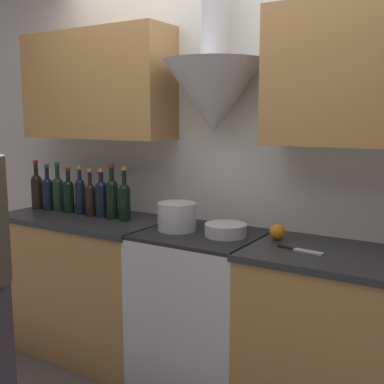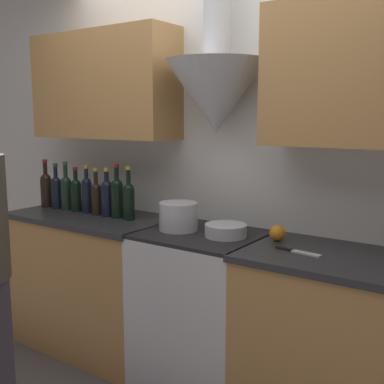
{
  "view_description": "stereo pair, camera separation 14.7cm",
  "coord_description": "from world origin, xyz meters",
  "px_view_note": "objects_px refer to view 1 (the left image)",
  "views": [
    {
      "loc": [
        1.36,
        -1.97,
        1.6
      ],
      "look_at": [
        0.0,
        0.24,
        1.19
      ],
      "focal_mm": 45.0,
      "sensor_mm": 36.0,
      "label": 1
    },
    {
      "loc": [
        1.49,
        -1.89,
        1.6
      ],
      "look_at": [
        0.0,
        0.24,
        1.19
      ],
      "focal_mm": 45.0,
      "sensor_mm": 36.0,
      "label": 2
    }
  ],
  "objects_px": {
    "wine_bottle_5": "(90,198)",
    "wine_bottle_7": "(112,197)",
    "orange_fruit": "(277,232)",
    "wine_bottle_8": "(125,200)",
    "wine_bottle_1": "(48,192)",
    "stock_pot": "(177,216)",
    "stove_range": "(201,310)",
    "wine_bottle_6": "(101,197)",
    "wine_bottle_2": "(58,192)",
    "wine_bottle_3": "(69,194)",
    "mixing_bowl": "(226,230)",
    "wine_bottle_4": "(80,194)",
    "wine_bottle_0": "(37,189)"
  },
  "relations": [
    {
      "from": "wine_bottle_7",
      "to": "stove_range",
      "type": "bearing_deg",
      "value": -2.37
    },
    {
      "from": "wine_bottle_2",
      "to": "mixing_bowl",
      "type": "xyz_separation_m",
      "value": [
        1.34,
        -0.02,
        -0.1
      ]
    },
    {
      "from": "wine_bottle_6",
      "to": "mixing_bowl",
      "type": "bearing_deg",
      "value": -1.37
    },
    {
      "from": "wine_bottle_5",
      "to": "wine_bottle_7",
      "type": "height_order",
      "value": "wine_bottle_7"
    },
    {
      "from": "wine_bottle_1",
      "to": "wine_bottle_7",
      "type": "distance_m",
      "value": 0.59
    },
    {
      "from": "orange_fruit",
      "to": "wine_bottle_8",
      "type": "bearing_deg",
      "value": -176.65
    },
    {
      "from": "wine_bottle_3",
      "to": "stock_pot",
      "type": "bearing_deg",
      "value": -2.74
    },
    {
      "from": "wine_bottle_3",
      "to": "orange_fruit",
      "type": "xyz_separation_m",
      "value": [
        1.51,
        0.06,
        -0.08
      ]
    },
    {
      "from": "wine_bottle_2",
      "to": "wine_bottle_6",
      "type": "relative_size",
      "value": 1.06
    },
    {
      "from": "wine_bottle_6",
      "to": "mixing_bowl",
      "type": "distance_m",
      "value": 0.94
    },
    {
      "from": "orange_fruit",
      "to": "stove_range",
      "type": "bearing_deg",
      "value": -169.12
    },
    {
      "from": "stove_range",
      "to": "wine_bottle_6",
      "type": "xyz_separation_m",
      "value": [
        -0.78,
        0.03,
        0.6
      ]
    },
    {
      "from": "wine_bottle_0",
      "to": "wine_bottle_4",
      "type": "height_order",
      "value": "wine_bottle_0"
    },
    {
      "from": "wine_bottle_2",
      "to": "wine_bottle_4",
      "type": "bearing_deg",
      "value": -0.76
    },
    {
      "from": "stock_pot",
      "to": "wine_bottle_3",
      "type": "bearing_deg",
      "value": 177.26
    },
    {
      "from": "wine_bottle_0",
      "to": "wine_bottle_8",
      "type": "bearing_deg",
      "value": 0.96
    },
    {
      "from": "stock_pot",
      "to": "mixing_bowl",
      "type": "relative_size",
      "value": 0.97
    },
    {
      "from": "wine_bottle_6",
      "to": "mixing_bowl",
      "type": "xyz_separation_m",
      "value": [
        0.93,
        -0.02,
        -0.1
      ]
    },
    {
      "from": "stove_range",
      "to": "wine_bottle_2",
      "type": "xyz_separation_m",
      "value": [
        -1.19,
        0.03,
        0.6
      ]
    },
    {
      "from": "wine_bottle_5",
      "to": "wine_bottle_7",
      "type": "relative_size",
      "value": 0.9
    },
    {
      "from": "wine_bottle_0",
      "to": "stock_pot",
      "type": "xyz_separation_m",
      "value": [
        1.23,
        -0.03,
        -0.06
      ]
    },
    {
      "from": "wine_bottle_6",
      "to": "wine_bottle_8",
      "type": "relative_size",
      "value": 0.93
    },
    {
      "from": "stove_range",
      "to": "stock_pot",
      "type": "height_order",
      "value": "stock_pot"
    },
    {
      "from": "wine_bottle_3",
      "to": "wine_bottle_6",
      "type": "bearing_deg",
      "value": 0.44
    },
    {
      "from": "wine_bottle_2",
      "to": "stock_pot",
      "type": "relative_size",
      "value": 1.5
    },
    {
      "from": "stove_range",
      "to": "orange_fruit",
      "type": "bearing_deg",
      "value": 10.88
    },
    {
      "from": "stove_range",
      "to": "mixing_bowl",
      "type": "relative_size",
      "value": 4.01
    },
    {
      "from": "mixing_bowl",
      "to": "stock_pot",
      "type": "bearing_deg",
      "value": -175.53
    },
    {
      "from": "wine_bottle_1",
      "to": "stock_pot",
      "type": "distance_m",
      "value": 1.12
    },
    {
      "from": "wine_bottle_1",
      "to": "wine_bottle_2",
      "type": "bearing_deg",
      "value": 9.04
    },
    {
      "from": "wine_bottle_1",
      "to": "wine_bottle_2",
      "type": "relative_size",
      "value": 0.96
    },
    {
      "from": "wine_bottle_4",
      "to": "wine_bottle_6",
      "type": "bearing_deg",
      "value": 0.28
    },
    {
      "from": "wine_bottle_5",
      "to": "wine_bottle_1",
      "type": "bearing_deg",
      "value": -179.86
    },
    {
      "from": "stove_range",
      "to": "wine_bottle_2",
      "type": "height_order",
      "value": "wine_bottle_2"
    },
    {
      "from": "wine_bottle_6",
      "to": "wine_bottle_3",
      "type": "bearing_deg",
      "value": -179.56
    },
    {
      "from": "wine_bottle_4",
      "to": "orange_fruit",
      "type": "bearing_deg",
      "value": 2.28
    },
    {
      "from": "wine_bottle_2",
      "to": "orange_fruit",
      "type": "distance_m",
      "value": 1.62
    },
    {
      "from": "mixing_bowl",
      "to": "wine_bottle_6",
      "type": "bearing_deg",
      "value": 178.63
    },
    {
      "from": "wine_bottle_4",
      "to": "wine_bottle_5",
      "type": "xyz_separation_m",
      "value": [
        0.1,
        -0.01,
        -0.01
      ]
    },
    {
      "from": "wine_bottle_3",
      "to": "wine_bottle_5",
      "type": "bearing_deg",
      "value": -2.46
    },
    {
      "from": "wine_bottle_4",
      "to": "wine_bottle_3",
      "type": "bearing_deg",
      "value": -179.28
    },
    {
      "from": "wine_bottle_3",
      "to": "wine_bottle_1",
      "type": "bearing_deg",
      "value": -177.09
    },
    {
      "from": "wine_bottle_4",
      "to": "wine_bottle_2",
      "type": "bearing_deg",
      "value": 179.24
    },
    {
      "from": "wine_bottle_7",
      "to": "wine_bottle_4",
      "type": "bearing_deg",
      "value": -179.63
    },
    {
      "from": "mixing_bowl",
      "to": "wine_bottle_2",
      "type": "bearing_deg",
      "value": 178.96
    },
    {
      "from": "wine_bottle_2",
      "to": "mixing_bowl",
      "type": "relative_size",
      "value": 1.46
    },
    {
      "from": "stove_range",
      "to": "wine_bottle_0",
      "type": "distance_m",
      "value": 1.51
    },
    {
      "from": "wine_bottle_4",
      "to": "wine_bottle_5",
      "type": "relative_size",
      "value": 1.04
    },
    {
      "from": "wine_bottle_2",
      "to": "wine_bottle_7",
      "type": "xyz_separation_m",
      "value": [
        0.5,
        -0.0,
        0.01
      ]
    },
    {
      "from": "wine_bottle_5",
      "to": "stock_pot",
      "type": "relative_size",
      "value": 1.4
    }
  ]
}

